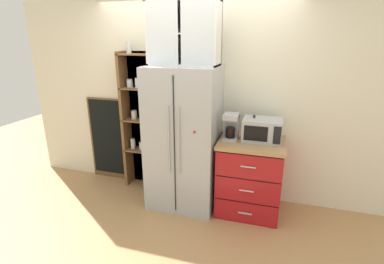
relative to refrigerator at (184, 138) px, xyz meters
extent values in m
plane|color=tan|center=(0.00, 0.00, -0.88)|extent=(10.70, 10.70, 0.00)
cube|color=silver|center=(0.00, 0.40, 0.40)|extent=(5.00, 0.10, 2.55)
cube|color=#ADAFB5|center=(0.00, 0.00, 0.00)|extent=(0.83, 0.70, 1.76)
cube|color=black|center=(0.00, -0.36, 0.00)|extent=(0.01, 0.01, 1.62)
cylinder|color=#ADAFB5|center=(-0.06, -0.37, 0.09)|extent=(0.02, 0.02, 0.79)
cylinder|color=#ADAFB5|center=(0.06, -0.37, 0.09)|extent=(0.02, 0.02, 0.79)
cube|color=red|center=(0.23, -0.36, 0.21)|extent=(0.02, 0.01, 0.02)
cube|color=brown|center=(-0.71, 0.37, 0.07)|extent=(0.54, 0.04, 1.90)
cube|color=brown|center=(-0.94, 0.24, 0.07)|extent=(0.04, 0.23, 1.90)
cube|color=brown|center=(-0.48, 0.24, 0.07)|extent=(0.04, 0.23, 1.90)
cube|color=brown|center=(-0.71, 0.24, -0.33)|extent=(0.48, 0.23, 0.02)
cylinder|color=silver|center=(-0.85, 0.23, -0.25)|extent=(0.07, 0.07, 0.14)
cylinder|color=#B77A38|center=(-0.85, 0.23, -0.27)|extent=(0.06, 0.06, 0.09)
cylinder|color=#B2B2B7|center=(-0.85, 0.23, -0.18)|extent=(0.06, 0.06, 0.01)
cylinder|color=silver|center=(-0.71, 0.23, -0.27)|extent=(0.07, 0.07, 0.10)
cylinder|color=#E0C67F|center=(-0.71, 0.23, -0.29)|extent=(0.06, 0.06, 0.07)
cylinder|color=#B2B2B7|center=(-0.71, 0.23, -0.21)|extent=(0.07, 0.07, 0.01)
cylinder|color=silver|center=(-0.57, 0.23, -0.27)|extent=(0.07, 0.07, 0.11)
cylinder|color=#CCB78C|center=(-0.57, 0.23, -0.28)|extent=(0.06, 0.06, 0.08)
cylinder|color=#B2B2B7|center=(-0.57, 0.23, -0.20)|extent=(0.07, 0.07, 0.01)
cube|color=brown|center=(-0.71, 0.24, 0.11)|extent=(0.48, 0.23, 0.02)
cylinder|color=silver|center=(-0.81, 0.25, 0.17)|extent=(0.08, 0.08, 0.11)
cylinder|color=#382316|center=(-0.81, 0.25, 0.15)|extent=(0.07, 0.07, 0.07)
cylinder|color=#B2B2B7|center=(-0.81, 0.25, 0.23)|extent=(0.07, 0.07, 0.01)
cylinder|color=silver|center=(-0.60, 0.22, 0.18)|extent=(0.07, 0.07, 0.14)
cylinder|color=beige|center=(-0.60, 0.22, 0.16)|extent=(0.06, 0.06, 0.09)
cylinder|color=#B2B2B7|center=(-0.60, 0.22, 0.26)|extent=(0.07, 0.07, 0.01)
cube|color=brown|center=(-0.71, 0.24, 0.54)|extent=(0.48, 0.23, 0.02)
cylinder|color=silver|center=(-0.84, 0.25, 0.60)|extent=(0.08, 0.08, 0.10)
cylinder|color=white|center=(-0.84, 0.25, 0.59)|extent=(0.07, 0.07, 0.07)
cylinder|color=#B2B2B7|center=(-0.84, 0.25, 0.65)|extent=(0.08, 0.08, 0.01)
cylinder|color=silver|center=(-0.72, 0.24, 0.61)|extent=(0.08, 0.08, 0.12)
cylinder|color=brown|center=(-0.72, 0.24, 0.59)|extent=(0.07, 0.07, 0.08)
cylinder|color=#B2B2B7|center=(-0.72, 0.24, 0.67)|extent=(0.08, 0.08, 0.01)
cylinder|color=silver|center=(-0.57, 0.22, 0.61)|extent=(0.07, 0.07, 0.12)
cylinder|color=#2D2D2D|center=(-0.57, 0.22, 0.60)|extent=(0.06, 0.06, 0.08)
cylinder|color=#B2B2B7|center=(-0.57, 0.22, 0.68)|extent=(0.07, 0.07, 0.01)
cube|color=brown|center=(-0.71, 0.24, 0.98)|extent=(0.48, 0.23, 0.02)
cylinder|color=silver|center=(-0.82, 0.24, 1.05)|extent=(0.07, 0.07, 0.13)
cylinder|color=white|center=(-0.82, 0.24, 1.03)|extent=(0.06, 0.06, 0.09)
cylinder|color=#B2B2B7|center=(-0.82, 0.24, 1.12)|extent=(0.06, 0.06, 0.01)
cube|color=#A8161C|center=(0.82, 0.03, -0.44)|extent=(0.73, 0.64, 0.87)
cube|color=tan|center=(0.82, 0.03, 0.02)|extent=(0.76, 0.67, 0.04)
cube|color=black|center=(0.82, -0.29, -0.60)|extent=(0.71, 0.00, 0.01)
cube|color=silver|center=(0.82, -0.30, -0.73)|extent=(0.16, 0.01, 0.01)
cube|color=black|center=(0.82, -0.29, -0.31)|extent=(0.71, 0.00, 0.01)
cube|color=silver|center=(0.82, -0.30, -0.44)|extent=(0.16, 0.01, 0.01)
cube|color=black|center=(0.82, -0.29, -0.02)|extent=(0.71, 0.00, 0.01)
cube|color=silver|center=(0.82, -0.30, -0.15)|extent=(0.16, 0.01, 0.01)
cube|color=#ADAFB5|center=(0.92, 0.08, 0.17)|extent=(0.44, 0.32, 0.26)
cube|color=black|center=(0.86, -0.08, 0.17)|extent=(0.26, 0.01, 0.17)
cube|color=black|center=(1.09, -0.08, 0.17)|extent=(0.08, 0.01, 0.20)
cube|color=#B7B7BC|center=(0.57, 0.01, 0.05)|extent=(0.17, 0.20, 0.03)
cube|color=#B7B7BC|center=(0.57, 0.08, 0.19)|extent=(0.17, 0.06, 0.30)
cube|color=#B7B7BC|center=(0.57, 0.01, 0.32)|extent=(0.17, 0.20, 0.06)
cylinder|color=black|center=(0.57, 0.00, 0.13)|extent=(0.11, 0.11, 0.12)
cylinder|color=silver|center=(0.82, 0.02, 0.08)|extent=(0.09, 0.09, 0.09)
torus|color=silver|center=(0.88, 0.02, 0.09)|extent=(0.05, 0.01, 0.05)
cylinder|color=red|center=(0.82, 0.10, 0.09)|extent=(0.08, 0.08, 0.10)
torus|color=red|center=(0.87, 0.10, 0.09)|extent=(0.05, 0.01, 0.05)
cylinder|color=brown|center=(0.82, 0.12, 0.14)|extent=(0.07, 0.07, 0.21)
cone|color=brown|center=(0.82, 0.12, 0.25)|extent=(0.07, 0.07, 0.04)
cylinder|color=brown|center=(0.82, 0.12, 0.28)|extent=(0.03, 0.03, 0.07)
cylinder|color=black|center=(0.82, 0.12, 0.32)|extent=(0.03, 0.03, 0.01)
cylinder|color=silver|center=(0.82, 0.10, 0.13)|extent=(0.06, 0.06, 0.19)
cone|color=silver|center=(0.82, 0.10, 0.24)|extent=(0.06, 0.06, 0.04)
cylinder|color=silver|center=(0.82, 0.10, 0.27)|extent=(0.03, 0.03, 0.07)
cylinder|color=black|center=(0.82, 0.10, 0.31)|extent=(0.03, 0.03, 0.01)
cube|color=silver|center=(0.00, 0.17, 1.22)|extent=(0.80, 0.02, 0.69)
cube|color=silver|center=(0.00, 0.02, 1.56)|extent=(0.80, 0.32, 0.02)
cube|color=silver|center=(0.00, 0.02, 0.89)|extent=(0.80, 0.32, 0.02)
cube|color=silver|center=(-0.39, 0.02, 1.22)|extent=(0.02, 0.32, 0.69)
cube|color=silver|center=(0.39, 0.02, 1.22)|extent=(0.02, 0.32, 0.69)
cube|color=silver|center=(0.00, 0.02, 1.22)|extent=(0.77, 0.30, 0.02)
cube|color=silver|center=(-0.20, -0.13, 1.22)|extent=(0.37, 0.01, 0.65)
cube|color=silver|center=(0.20, -0.13, 1.22)|extent=(0.37, 0.01, 0.65)
cylinder|color=silver|center=(-0.28, 0.02, 0.90)|extent=(0.05, 0.05, 0.00)
cylinder|color=silver|center=(-0.28, 0.02, 0.93)|extent=(0.01, 0.01, 0.07)
cone|color=silver|center=(-0.28, 0.02, 0.99)|extent=(0.06, 0.06, 0.05)
cylinder|color=silver|center=(0.00, 0.02, 0.90)|extent=(0.05, 0.05, 0.00)
cylinder|color=silver|center=(0.00, 0.02, 0.93)|extent=(0.01, 0.01, 0.07)
cone|color=silver|center=(0.00, 0.02, 0.99)|extent=(0.06, 0.06, 0.05)
cylinder|color=silver|center=(0.28, 0.02, 0.90)|extent=(0.05, 0.05, 0.00)
cylinder|color=silver|center=(0.28, 0.02, 0.93)|extent=(0.01, 0.01, 0.07)
cone|color=silver|center=(0.28, 0.02, 0.99)|extent=(0.06, 0.06, 0.05)
cylinder|color=white|center=(-0.24, 0.02, 1.26)|extent=(0.06, 0.06, 0.07)
cylinder|color=white|center=(-0.08, 0.02, 1.26)|extent=(0.06, 0.06, 0.07)
cylinder|color=white|center=(0.08, 0.02, 1.26)|extent=(0.06, 0.06, 0.07)
cylinder|color=white|center=(0.24, 0.02, 1.26)|extent=(0.06, 0.06, 0.07)
cube|color=brown|center=(-1.30, 0.33, -0.26)|extent=(0.60, 0.04, 1.24)
cube|color=black|center=(-1.30, 0.31, -0.23)|extent=(0.54, 0.01, 1.14)
camera|label=1|loc=(1.04, -3.15, 1.17)|focal=26.56mm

